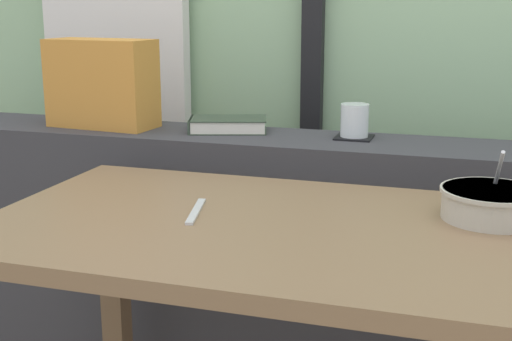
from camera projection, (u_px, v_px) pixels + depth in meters
dark_console_ledge at (311, 273)px, 1.98m from camera, size 2.80×0.28×0.79m
breakfast_table at (276, 276)px, 1.38m from camera, size 1.17×0.68×0.73m
coaster_square at (354, 137)px, 1.89m from camera, size 0.10×0.10×0.00m
juice_glass at (354, 122)px, 1.88m from camera, size 0.08×0.08×0.09m
closed_book at (227, 125)px, 1.99m from camera, size 0.25×0.19×0.04m
throw_pillow at (102, 83)px, 2.04m from camera, size 0.33×0.17×0.26m
soup_bowl at (491, 204)px, 1.37m from camera, size 0.20×0.20×0.15m
fork_utensil at (196, 211)px, 1.42m from camera, size 0.05×0.17×0.01m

